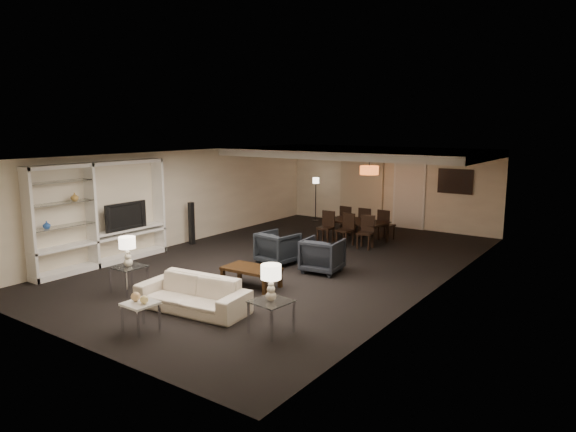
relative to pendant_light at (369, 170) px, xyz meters
The scene contains 35 objects.
floor 4.00m from the pendant_light, 94.90° to the right, with size 11.00×11.00×0.00m, color black.
ceiling 3.56m from the pendant_light, 94.90° to the right, with size 7.00×11.00×0.02m, color silver.
wall_back 2.13m from the pendant_light, 98.53° to the left, with size 7.00×0.02×2.50m, color beige.
wall_front 9.03m from the pendant_light, 91.91° to the right, with size 7.00×0.02×2.50m, color beige.
wall_left 5.21m from the pendant_light, 137.35° to the right, with size 0.02×11.00×2.50m, color beige.
wall_right 4.79m from the pendant_light, 47.56° to the right, with size 0.02×11.00×2.50m, color beige.
ceiling_soffit 0.57m from the pendant_light, behind, with size 7.00×4.00×0.20m, color silver.
curtains 2.38m from the pendant_light, 122.01° to the left, with size 1.50×0.12×2.40m, color beige.
door 2.19m from the pendant_light, 78.52° to the left, with size 0.90×0.05×2.10m, color silver.
painting 2.69m from the pendant_light, 47.44° to the left, with size 0.95×0.04×0.65m, color #142D38.
media_unit 7.13m from the pendant_light, 120.62° to the right, with size 0.38×3.40×2.35m, color white, non-canonical shape.
pendant_light is the anchor object (origin of this frame).
sofa 7.20m from the pendant_light, 88.66° to the right, with size 2.00×0.78×0.59m, color beige.
coffee_table 5.68m from the pendant_light, 88.27° to the right, with size 1.10×0.64×0.39m, color black, non-canonical shape.
armchair_left 4.05m from the pendant_light, 96.70° to the right, with size 0.80×0.82×0.75m, color black.
armchair_right 4.09m from the pendant_light, 78.37° to the right, with size 0.80×0.82×0.75m, color black.
side_table_left 7.37m from the pendant_light, 102.36° to the right, with size 0.55×0.55×0.51m, color white, non-canonical shape.
side_table_right 7.44m from the pendant_light, 75.11° to the right, with size 0.55×0.55×0.51m, color silver, non-canonical shape.
table_lamp_left 7.27m from the pendant_light, 102.36° to the right, with size 0.31×0.31×0.57m, color beige, non-canonical shape.
table_lamp_right 7.34m from the pendant_light, 75.11° to the right, with size 0.31×0.31×0.57m, color beige, non-canonical shape.
marble_table 8.29m from the pendant_light, 88.84° to the right, with size 0.46×0.46×0.46m, color silver, non-canonical shape.
gold_gourd_a 8.23m from the pendant_light, 89.55° to the right, with size 0.15×0.15×0.15m, color tan.
gold_gourd_b 8.24m from the pendant_light, 88.14° to the right, with size 0.13×0.13×0.13m, color #EED37E.
television 6.66m from the pendant_light, 122.83° to the right, with size 0.15×1.11×0.64m, color black.
vase_blue 8.27m from the pendant_light, 116.02° to the right, with size 0.15×0.15×0.16m, color #2857B0.
vase_amber 7.64m from the pendant_light, 118.23° to the right, with size 0.17×0.17×0.17m, color #B6883C.
floor_speaker 5.10m from the pendant_light, 135.43° to the right, with size 0.12×0.12×1.14m, color black.
dining_table 1.73m from the pendant_light, 96.11° to the right, with size 1.64×0.91×0.58m, color black.
chair_nl 2.04m from the pendant_light, 118.40° to the right, with size 0.40×0.40×0.86m, color black, non-canonical shape.
chair_nm 1.93m from the pendant_light, 92.87° to the right, with size 0.40×0.40×0.86m, color black, non-canonical shape.
chair_nr 2.00m from the pendant_light, 66.24° to the right, with size 0.40×0.40×0.86m, color black, non-canonical shape.
chair_fl 1.63m from the pendant_light, behind, with size 0.40×0.40×0.86m, color black, non-canonical shape.
chair_fm 1.50m from the pendant_light, 128.68° to the left, with size 0.40×0.40×0.86m, color black, non-canonical shape.
chair_fr 1.59m from the pendant_light, ahead, with size 0.40×0.40×0.86m, color black, non-canonical shape.
floor_lamp 3.20m from the pendant_light, 152.03° to the left, with size 0.21×0.21×1.45m, color black, non-canonical shape.
Camera 1 is at (6.68, -9.46, 3.14)m, focal length 32.00 mm.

